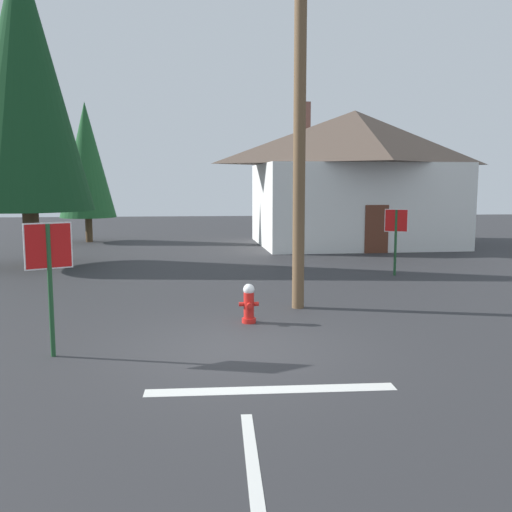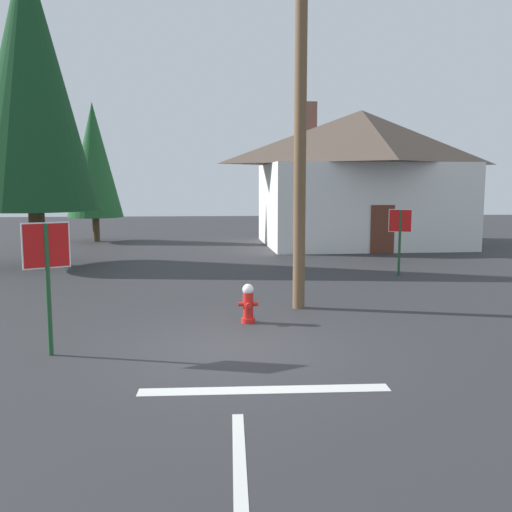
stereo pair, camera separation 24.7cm
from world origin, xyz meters
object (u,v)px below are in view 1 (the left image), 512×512
(stop_sign_near, at_px, (49,261))
(pine_tree_tall_left, at_px, (86,160))
(pine_tree_mid_left, at_px, (24,78))
(house, at_px, (354,176))
(fire_hydrant, at_px, (249,304))
(utility_pole, at_px, (300,86))
(stop_sign_far, at_px, (396,228))

(stop_sign_near, bearing_deg, pine_tree_tall_left, 98.73)
(pine_tree_tall_left, relative_size, pine_tree_mid_left, 0.62)
(stop_sign_near, bearing_deg, house, 59.73)
(stop_sign_near, bearing_deg, fire_hydrant, 29.66)
(utility_pole, distance_m, stop_sign_far, 6.83)
(utility_pole, xyz_separation_m, house, (4.93, 13.32, -1.84))
(fire_hydrant, height_order, pine_tree_tall_left, pine_tree_tall_left)
(pine_tree_tall_left, bearing_deg, house, -11.03)
(house, distance_m, pine_tree_tall_left, 12.91)
(pine_tree_tall_left, bearing_deg, fire_hydrant, -69.38)
(stop_sign_near, relative_size, house, 0.24)
(fire_hydrant, xyz_separation_m, utility_pole, (1.27, 1.32, 4.66))
(utility_pole, height_order, pine_tree_tall_left, utility_pole)
(stop_sign_far, height_order, house, house)
(stop_sign_near, height_order, pine_tree_tall_left, pine_tree_tall_left)
(fire_hydrant, bearing_deg, pine_tree_tall_left, 110.62)
(stop_sign_near, distance_m, stop_sign_far, 11.55)
(pine_tree_tall_left, bearing_deg, pine_tree_mid_left, -92.86)
(fire_hydrant, bearing_deg, pine_tree_mid_left, 127.71)
(fire_hydrant, relative_size, pine_tree_mid_left, 0.08)
(utility_pole, xyz_separation_m, pine_tree_tall_left, (-7.71, 15.79, -1.07))
(fire_hydrant, bearing_deg, stop_sign_far, 47.81)
(house, height_order, pine_tree_tall_left, pine_tree_tall_left)
(fire_hydrant, distance_m, stop_sign_far, 7.72)
(fire_hydrant, xyz_separation_m, pine_tree_tall_left, (-6.44, 17.11, 3.59))
(stop_sign_far, xyz_separation_m, pine_tree_mid_left, (-11.99, 3.19, 4.92))
(pine_tree_tall_left, bearing_deg, utility_pole, -63.97)
(house, bearing_deg, fire_hydrant, -112.97)
(stop_sign_near, bearing_deg, stop_sign_far, 41.56)
(fire_hydrant, xyz_separation_m, pine_tree_mid_left, (-6.85, 8.86, 6.01))
(stop_sign_far, relative_size, pine_tree_mid_left, 0.19)
(house, bearing_deg, stop_sign_far, -96.80)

